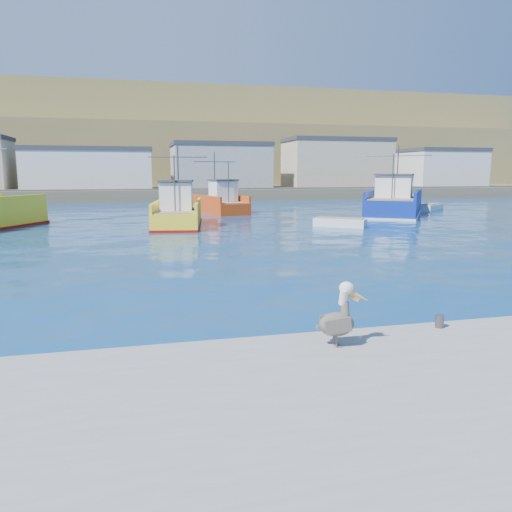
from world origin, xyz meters
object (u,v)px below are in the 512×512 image
Objects in this scene: trawler_yellow_b at (178,214)px; skiff_mid at (340,223)px; trawler_blue at (395,203)px; pelican at (339,319)px; skiff_far at (430,208)px; boat_orange at (219,203)px.

skiff_mid is (11.77, -3.57, -0.68)m from trawler_yellow_b.
pelican is (-20.43, -34.28, -0.05)m from trawler_blue.
skiff_far is at bearing 38.40° from skiff_mid.
pelican is (-11.05, -25.57, 0.81)m from skiff_mid.
boat_orange is 2.15× the size of skiff_far.
pelican is at bearing -96.22° from boat_orange.
skiff_far is at bearing 17.90° from trawler_yellow_b.
trawler_yellow_b reaches higher than boat_orange.
skiff_far reaches higher than skiff_mid.
trawler_blue is 3.17× the size of skiff_far.
trawler_yellow_b is 2.38× the size of skiff_far.
skiff_mid is 27.87m from pelican.
pelican is (0.72, -29.14, 0.13)m from trawler_yellow_b.
trawler_yellow_b is 12.50m from boat_orange.
trawler_blue is 3.44× the size of skiff_mid.
skiff_far is at bearing -6.42° from boat_orange.
trawler_blue is 7.40m from skiff_far.
trawler_yellow_b is at bearing -166.35° from trawler_blue.
trawler_blue is at bearing 59.21° from pelican.
pelican reaches higher than skiff_far.
boat_orange is 40.77m from pelican.
trawler_yellow_b is 0.75× the size of trawler_blue.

